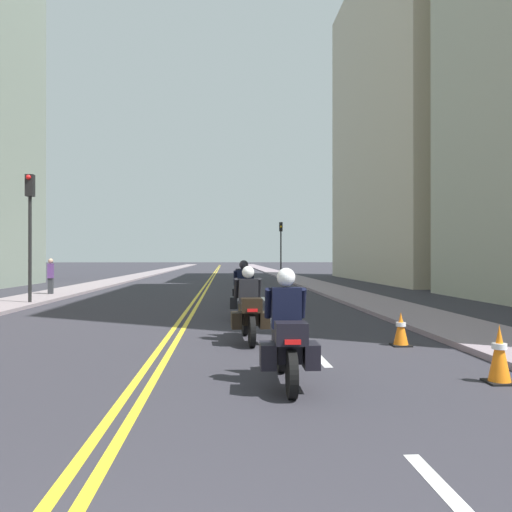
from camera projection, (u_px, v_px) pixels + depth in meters
ground_plane at (213, 276)px, 49.09m from camera, size 264.00×264.00×0.00m
sidewalk_left at (142, 275)px, 48.69m from camera, size 2.29×144.00×0.12m
sidewalk_right at (283, 275)px, 49.50m from camera, size 2.29×144.00×0.12m
centreline_yellow_inner at (212, 276)px, 49.08m from camera, size 0.12×132.00×0.01m
centreline_yellow_outer at (215, 276)px, 49.10m from camera, size 0.12×132.00×0.01m
lane_dashes_white at (253, 287)px, 30.29m from camera, size 0.14×56.40×0.01m
building_right_1 at (421, 122)px, 38.24m from camera, size 9.09×20.82×23.78m
motorcycle_0 at (287, 338)px, 6.97m from camera, size 0.77×2.08×1.61m
motorcycle_1 at (249, 310)px, 10.61m from camera, size 0.78×2.18×1.58m
motorcycle_2 at (244, 296)px, 14.39m from camera, size 0.77×2.29×1.68m
motorcycle_3 at (244, 288)px, 18.28m from camera, size 0.78×2.14×1.62m
traffic_cone_0 at (401, 329)px, 10.14m from camera, size 0.37×0.37×0.67m
traffic_cone_2 at (499, 354)px, 7.14m from camera, size 0.38×0.38×0.82m
traffic_light_near at (30, 215)px, 18.67m from camera, size 0.28×0.38×4.79m
traffic_light_far at (281, 239)px, 44.46m from camera, size 0.28×0.38×4.82m
pedestrian_1 at (51, 277)px, 22.92m from camera, size 0.26×0.39×1.71m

